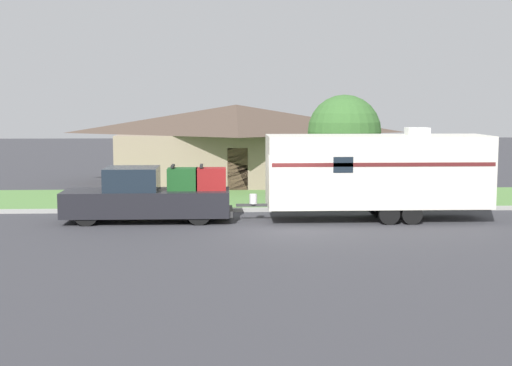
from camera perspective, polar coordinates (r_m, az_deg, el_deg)
ground_plane at (r=24.80m, az=1.93°, el=-3.61°), size 120.00×120.00×0.00m
curb_strip at (r=28.47m, az=1.33°, el=-2.14°), size 80.00×0.30×0.14m
lawn_strip at (r=32.09m, az=0.88°, el=-1.25°), size 80.00×7.00×0.03m
house_across_street at (r=38.43m, az=-1.59°, el=3.28°), size 13.04×7.81×4.19m
pickup_truck at (r=26.24m, az=-8.58°, el=-1.09°), size 6.13×1.94×2.08m
travel_trailer at (r=26.60m, az=9.68°, el=0.96°), size 9.26×2.36×3.42m
mailbox at (r=29.08m, az=2.83°, el=-0.08°), size 0.48×0.20×1.33m
tree_in_yard at (r=31.33m, az=7.07°, el=4.11°), size 3.19×3.19×4.66m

